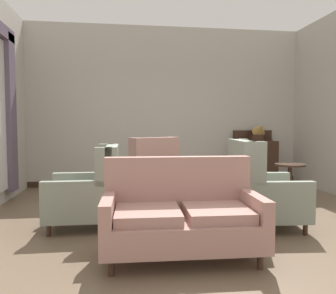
{
  "coord_description": "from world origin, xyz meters",
  "views": [
    {
      "loc": [
        -0.98,
        -4.1,
        1.29
      ],
      "look_at": [
        -0.28,
        0.96,
        0.96
      ],
      "focal_mm": 35.95,
      "sensor_mm": 36.0,
      "label": 1
    }
  ],
  "objects_px": {
    "coffee_table": "(180,196)",
    "armchair_foreground_right": "(90,193)",
    "porcelain_vase": "(178,178)",
    "sideboard": "(255,160)",
    "armchair_back_corner": "(148,177)",
    "gramophone": "(259,131)",
    "armchair_far_left": "(261,191)",
    "side_table": "(290,180)",
    "settee": "(181,216)"
  },
  "relations": [
    {
      "from": "settee",
      "to": "gramophone",
      "type": "distance_m",
      "value": 4.43
    },
    {
      "from": "coffee_table",
      "to": "side_table",
      "type": "bearing_deg",
      "value": 23.29
    },
    {
      "from": "sideboard",
      "to": "coffee_table",
      "type": "bearing_deg",
      "value": -128.27
    },
    {
      "from": "armchair_foreground_right",
      "to": "side_table",
      "type": "xyz_separation_m",
      "value": [
        3.11,
        0.79,
        -0.03
      ]
    },
    {
      "from": "armchair_far_left",
      "to": "side_table",
      "type": "xyz_separation_m",
      "value": [
        0.98,
        1.11,
        -0.06
      ]
    },
    {
      "from": "coffee_table",
      "to": "sideboard",
      "type": "height_order",
      "value": "sideboard"
    },
    {
      "from": "coffee_table",
      "to": "armchair_foreground_right",
      "type": "distance_m",
      "value": 1.15
    },
    {
      "from": "coffee_table",
      "to": "armchair_foreground_right",
      "type": "height_order",
      "value": "armchair_foreground_right"
    },
    {
      "from": "sideboard",
      "to": "armchair_far_left",
      "type": "bearing_deg",
      "value": -111.17
    },
    {
      "from": "armchair_far_left",
      "to": "side_table",
      "type": "bearing_deg",
      "value": -36.22
    },
    {
      "from": "settee",
      "to": "sideboard",
      "type": "xyz_separation_m",
      "value": [
        2.31,
        3.76,
        0.14
      ]
    },
    {
      "from": "armchair_far_left",
      "to": "armchair_back_corner",
      "type": "bearing_deg",
      "value": 49.28
    },
    {
      "from": "coffee_table",
      "to": "side_table",
      "type": "relative_size",
      "value": 1.19
    },
    {
      "from": "porcelain_vase",
      "to": "sideboard",
      "type": "bearing_deg",
      "value": 51.49
    },
    {
      "from": "porcelain_vase",
      "to": "settee",
      "type": "xyz_separation_m",
      "value": [
        -0.15,
        -1.05,
        -0.21
      ]
    },
    {
      "from": "armchair_foreground_right",
      "to": "gramophone",
      "type": "relative_size",
      "value": 2.27
    },
    {
      "from": "settee",
      "to": "armchair_back_corner",
      "type": "xyz_separation_m",
      "value": [
        -0.15,
        2.15,
        0.06
      ]
    },
    {
      "from": "sideboard",
      "to": "armchair_foreground_right",
      "type": "bearing_deg",
      "value": -141.02
    },
    {
      "from": "armchair_far_left",
      "to": "gramophone",
      "type": "height_order",
      "value": "gramophone"
    },
    {
      "from": "porcelain_vase",
      "to": "sideboard",
      "type": "relative_size",
      "value": 0.3
    },
    {
      "from": "porcelain_vase",
      "to": "side_table",
      "type": "height_order",
      "value": "porcelain_vase"
    },
    {
      "from": "armchair_foreground_right",
      "to": "side_table",
      "type": "height_order",
      "value": "armchair_foreground_right"
    },
    {
      "from": "armchair_back_corner",
      "to": "settee",
      "type": "bearing_deg",
      "value": 69.29
    },
    {
      "from": "armchair_foreground_right",
      "to": "sideboard",
      "type": "relative_size",
      "value": 0.88
    },
    {
      "from": "porcelain_vase",
      "to": "armchair_foreground_right",
      "type": "relative_size",
      "value": 0.34
    },
    {
      "from": "porcelain_vase",
      "to": "side_table",
      "type": "distance_m",
      "value": 2.17
    },
    {
      "from": "armchair_foreground_right",
      "to": "sideboard",
      "type": "distance_m",
      "value": 4.22
    },
    {
      "from": "coffee_table",
      "to": "settee",
      "type": "distance_m",
      "value": 1.07
    },
    {
      "from": "armchair_foreground_right",
      "to": "coffee_table",
      "type": "bearing_deg",
      "value": 88.02
    },
    {
      "from": "side_table",
      "to": "gramophone",
      "type": "bearing_deg",
      "value": 83.11
    },
    {
      "from": "gramophone",
      "to": "armchair_foreground_right",
      "type": "bearing_deg",
      "value": -142.25
    },
    {
      "from": "armchair_foreground_right",
      "to": "sideboard",
      "type": "xyz_separation_m",
      "value": [
        3.28,
        2.66,
        0.1
      ]
    },
    {
      "from": "coffee_table",
      "to": "armchair_back_corner",
      "type": "xyz_separation_m",
      "value": [
        -0.32,
        1.1,
        0.1
      ]
    },
    {
      "from": "settee",
      "to": "gramophone",
      "type": "relative_size",
      "value": 3.4
    },
    {
      "from": "settee",
      "to": "sideboard",
      "type": "height_order",
      "value": "sideboard"
    },
    {
      "from": "armchair_back_corner",
      "to": "sideboard",
      "type": "height_order",
      "value": "sideboard"
    },
    {
      "from": "settee",
      "to": "gramophone",
      "type": "xyz_separation_m",
      "value": [
        2.35,
        3.68,
        0.76
      ]
    },
    {
      "from": "coffee_table",
      "to": "gramophone",
      "type": "height_order",
      "value": "gramophone"
    },
    {
      "from": "sideboard",
      "to": "gramophone",
      "type": "xyz_separation_m",
      "value": [
        0.04,
        -0.08,
        0.62
      ]
    },
    {
      "from": "settee",
      "to": "side_table",
      "type": "relative_size",
      "value": 2.34
    },
    {
      "from": "coffee_table",
      "to": "sideboard",
      "type": "distance_m",
      "value": 3.46
    },
    {
      "from": "porcelain_vase",
      "to": "gramophone",
      "type": "xyz_separation_m",
      "value": [
        2.2,
        2.63,
        0.55
      ]
    },
    {
      "from": "settee",
      "to": "porcelain_vase",
      "type": "bearing_deg",
      "value": 83.97
    },
    {
      "from": "settee",
      "to": "armchair_far_left",
      "type": "relative_size",
      "value": 1.4
    },
    {
      "from": "porcelain_vase",
      "to": "armchair_back_corner",
      "type": "xyz_separation_m",
      "value": [
        -0.3,
        1.1,
        -0.15
      ]
    },
    {
      "from": "armchair_back_corner",
      "to": "side_table",
      "type": "relative_size",
      "value": 1.66
    },
    {
      "from": "armchair_far_left",
      "to": "gramophone",
      "type": "distance_m",
      "value": 3.2
    },
    {
      "from": "armchair_foreground_right",
      "to": "sideboard",
      "type": "height_order",
      "value": "sideboard"
    },
    {
      "from": "coffee_table",
      "to": "gramophone",
      "type": "bearing_deg",
      "value": 50.32
    },
    {
      "from": "porcelain_vase",
      "to": "armchair_foreground_right",
      "type": "distance_m",
      "value": 1.14
    }
  ]
}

